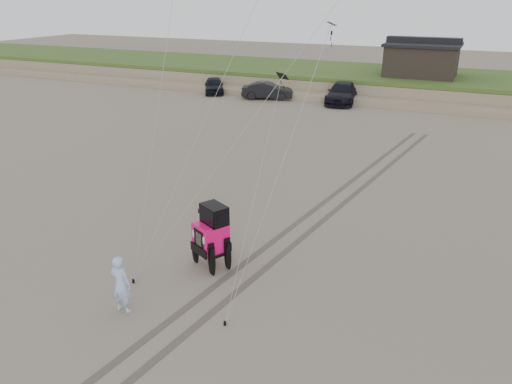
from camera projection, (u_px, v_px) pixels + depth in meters
ground at (181, 298)px, 15.27m from camera, size 160.00×160.00×0.00m
dune_ridge at (397, 83)px, 46.66m from camera, size 160.00×14.25×1.73m
cabin at (422, 58)px, 44.57m from camera, size 6.40×5.40×3.35m
truck_a at (214, 85)px, 46.29m from camera, size 3.56×4.46×1.43m
truck_b at (267, 91)px, 43.64m from camera, size 4.70×2.82×1.46m
truck_c at (342, 93)px, 42.16m from camera, size 3.08×5.95×1.65m
jeep at (211, 243)px, 16.75m from camera, size 4.04×5.17×1.77m
man at (121, 284)px, 14.34m from camera, size 0.66×0.43×1.80m
stake_main at (133, 281)px, 16.06m from camera, size 0.08×0.08×0.12m
stake_aux at (225, 323)px, 14.00m from camera, size 0.08×0.08×0.12m
tire_tracks at (322, 212)px, 21.26m from camera, size 5.22×29.74×0.01m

